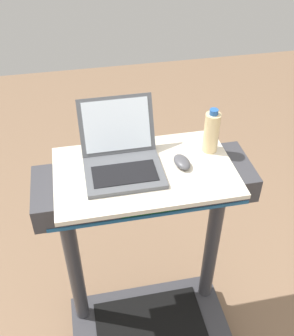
% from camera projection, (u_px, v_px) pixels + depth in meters
% --- Properties ---
extents(desk_board, '(0.72, 0.44, 0.02)m').
position_uv_depth(desk_board, '(145.00, 172.00, 1.61)').
color(desk_board, beige).
rests_on(desk_board, treadmill_base).
extents(laptop, '(0.31, 0.34, 0.23)m').
position_uv_depth(laptop, '(122.00, 157.00, 1.59)').
color(laptop, '#515459').
rests_on(laptop, desk_board).
extents(computer_mouse, '(0.08, 0.11, 0.03)m').
position_uv_depth(computer_mouse, '(182.00, 162.00, 1.61)').
color(computer_mouse, '#4C4C51').
rests_on(computer_mouse, desk_board).
extents(water_bottle, '(0.06, 0.06, 0.20)m').
position_uv_depth(water_bottle, '(211.00, 132.00, 1.65)').
color(water_bottle, beige).
rests_on(water_bottle, desk_board).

